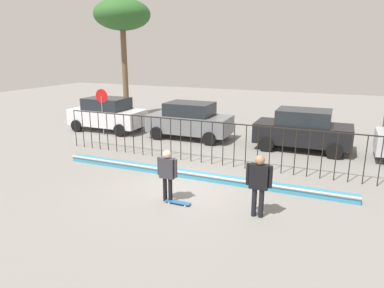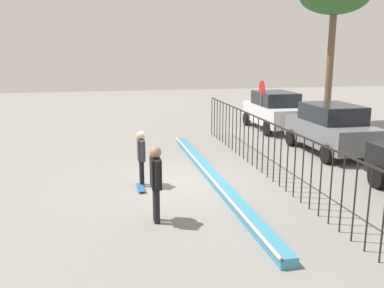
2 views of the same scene
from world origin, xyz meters
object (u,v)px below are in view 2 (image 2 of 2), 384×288
at_px(camera_operator, 156,177).
at_px(parked_car_gray, 331,128).
at_px(skateboard, 141,188).
at_px(stop_sign, 261,99).
at_px(parked_car_white, 275,110).
at_px(skateboarder, 141,153).

relative_size(camera_operator, parked_car_gray, 0.42).
xyz_separation_m(skateboard, stop_sign, (-7.70, 6.59, 1.56)).
relative_size(camera_operator, parked_car_white, 0.42).
bearing_deg(parked_car_white, skateboarder, -48.18).
relative_size(skateboarder, parked_car_white, 0.38).
bearing_deg(skateboard, parked_car_gray, 128.92).
xyz_separation_m(camera_operator, parked_car_gray, (-5.35, 7.49, -0.12)).
relative_size(skateboarder, parked_car_gray, 0.38).
xyz_separation_m(skateboarder, skateboard, (0.38, -0.07, -0.93)).
height_order(skateboard, camera_operator, camera_operator).
distance_m(skateboarder, parked_car_white, 10.64).
bearing_deg(skateboarder, parked_car_gray, 138.25).
relative_size(skateboarder, skateboard, 2.06).
xyz_separation_m(parked_car_white, stop_sign, (0.34, -0.87, 0.64)).
xyz_separation_m(skateboard, parked_car_gray, (-2.95, 7.65, 0.91)).
height_order(parked_car_white, stop_sign, stop_sign).
height_order(parked_car_white, parked_car_gray, same).
xyz_separation_m(skateboarder, stop_sign, (-7.32, 6.52, 0.63)).
bearing_deg(parked_car_gray, parked_car_white, -175.52).
distance_m(skateboard, parked_car_white, 11.00).
height_order(skateboarder, parked_car_gray, parked_car_gray).
height_order(camera_operator, stop_sign, stop_sign).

